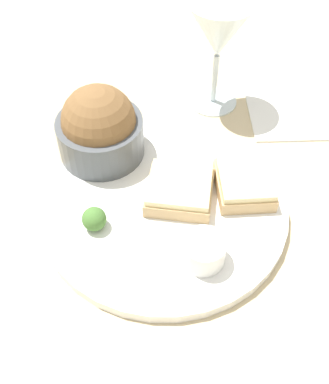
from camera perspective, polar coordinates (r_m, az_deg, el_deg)
ground_plane at (r=0.58m, az=-0.00°, el=-2.19°), size 4.00×4.00×0.00m
dinner_plate at (r=0.57m, az=-0.00°, el=-1.76°), size 0.29×0.29×0.01m
salad_bowl at (r=0.60m, az=-7.69°, el=7.49°), size 0.11×0.11×0.10m
sauce_ramekin at (r=0.51m, az=4.88°, el=-6.79°), size 0.05×0.05×0.03m
cheese_toast_near at (r=0.56m, az=1.71°, el=0.38°), size 0.10×0.10×0.03m
cheese_toast_far at (r=0.58m, az=9.46°, el=1.04°), size 0.09×0.09×0.03m
wine_glass at (r=0.66m, az=6.48°, el=18.11°), size 0.09×0.09×0.15m
garnish at (r=0.54m, az=-8.33°, el=-3.18°), size 0.03×0.03×0.03m
napkin at (r=0.73m, az=16.07°, el=9.18°), size 0.19×0.17×0.01m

